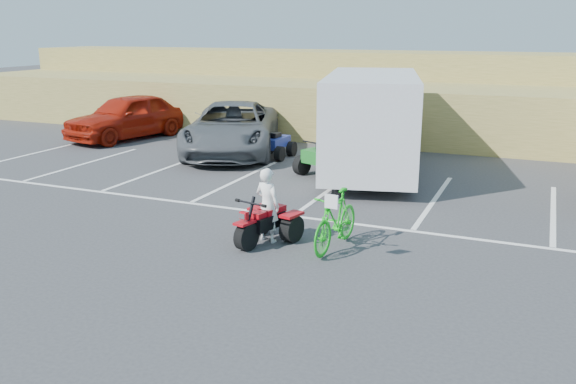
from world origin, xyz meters
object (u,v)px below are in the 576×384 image
at_px(red_car, 128,116).
at_px(quad_atv_blue, 274,157).
at_px(red_trike_atv, 263,243).
at_px(green_dirt_bike, 336,220).
at_px(rider, 267,205).
at_px(grey_pickup, 232,128).
at_px(cargo_trailer, 371,121).
at_px(quad_atv_green, 326,174).

distance_m(red_car, quad_atv_blue, 6.79).
relative_size(red_trike_atv, green_dirt_bike, 0.77).
bearing_deg(rider, grey_pickup, -43.97).
height_order(cargo_trailer, quad_atv_green, cargo_trailer).
bearing_deg(rider, quad_atv_green, -68.16).
bearing_deg(rider, green_dirt_bike, -160.91).
bearing_deg(red_trike_atv, rider, 90.00).
height_order(red_trike_atv, quad_atv_blue, red_trike_atv).
relative_size(green_dirt_bike, grey_pickup, 0.31).
xyz_separation_m(grey_pickup, cargo_trailer, (5.13, -1.21, 0.70)).
height_order(red_trike_atv, green_dirt_bike, green_dirt_bike).
distance_m(red_trike_atv, rider, 0.76).
xyz_separation_m(red_trike_atv, green_dirt_bike, (1.40, 0.28, 0.56)).
xyz_separation_m(cargo_trailer, quad_atv_blue, (-3.52, 1.08, -1.54)).
bearing_deg(red_car, rider, -27.67).
relative_size(rider, quad_atv_green, 0.94).
distance_m(red_trike_atv, quad_atv_green, 6.08).
distance_m(green_dirt_bike, grey_pickup, 9.70).
xyz_separation_m(red_trike_atv, red_car, (-9.83, 8.71, 0.85)).
xyz_separation_m(red_trike_atv, quad_atv_green, (-0.82, 6.02, 0.00)).
distance_m(green_dirt_bike, quad_atv_green, 6.18).
relative_size(red_trike_atv, quad_atv_blue, 1.04).
height_order(rider, green_dirt_bike, rider).
height_order(grey_pickup, quad_atv_blue, grey_pickup).
relative_size(green_dirt_bike, red_car, 0.38).
bearing_deg(red_car, cargo_trailer, 1.13).
bearing_deg(quad_atv_blue, cargo_trailer, -15.62).
relative_size(red_trike_atv, rider, 0.97).
xyz_separation_m(green_dirt_bike, cargo_trailer, (-1.07, 6.24, 0.98)).
relative_size(grey_pickup, quad_atv_blue, 4.40).
height_order(grey_pickup, quad_atv_green, grey_pickup).
xyz_separation_m(quad_atv_blue, quad_atv_green, (2.36, -1.58, 0.00)).
distance_m(grey_pickup, quad_atv_blue, 1.82).
bearing_deg(grey_pickup, red_trike_atv, -78.59).
relative_size(rider, quad_atv_blue, 1.07).
bearing_deg(green_dirt_bike, red_trike_atv, -163.25).
bearing_deg(red_car, quad_atv_green, -3.33).
bearing_deg(green_dirt_bike, rider, -168.93).
distance_m(rider, quad_atv_blue, 8.16).
xyz_separation_m(red_trike_atv, grey_pickup, (-4.79, 7.73, 0.85)).
bearing_deg(quad_atv_blue, red_trike_atv, -65.74).
bearing_deg(cargo_trailer, green_dirt_bike, -94.23).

